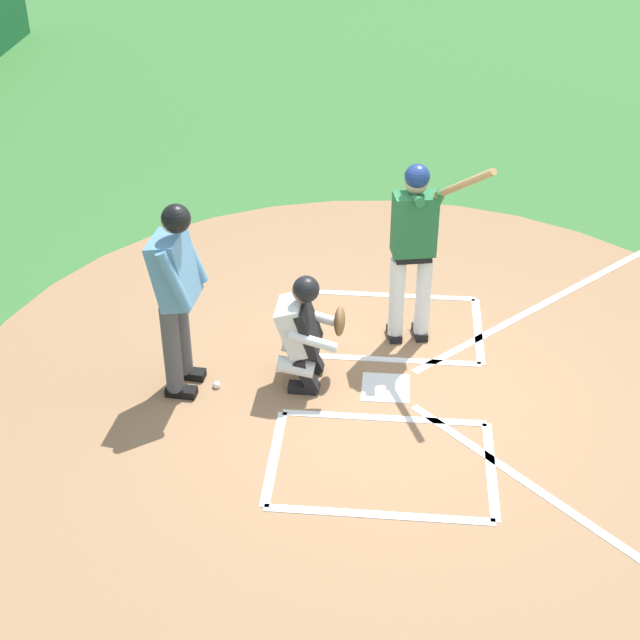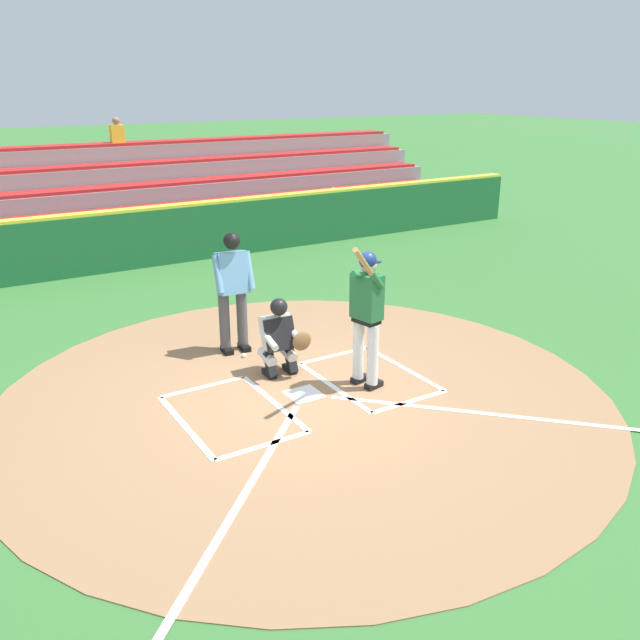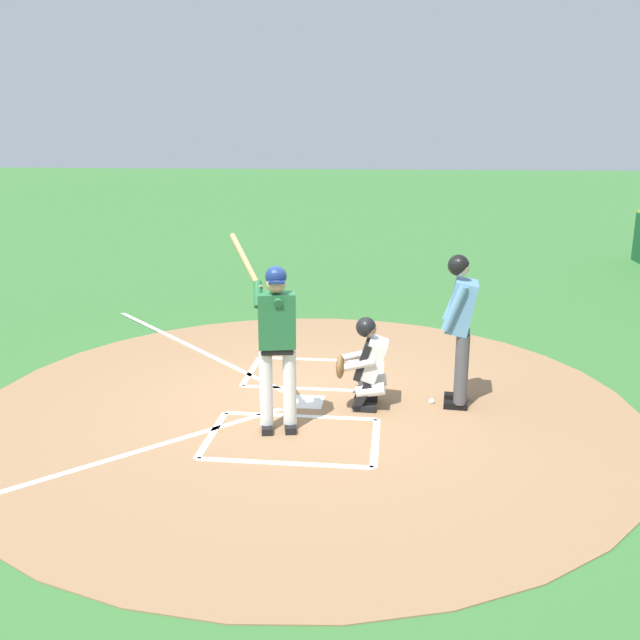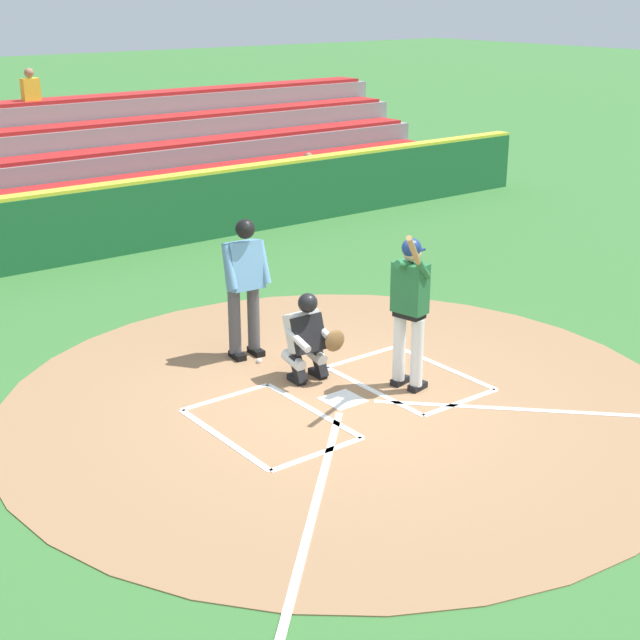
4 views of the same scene
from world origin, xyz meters
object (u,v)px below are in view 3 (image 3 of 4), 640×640
plate_umpire (460,320)px  batter (276,336)px  catcher (367,361)px  baseball (432,401)px

plate_umpire → batter: bearing=115.3°
batter → catcher: batter is taller
baseball → catcher: bearing=103.1°
batter → baseball: (0.97, -1.76, -1.06)m
plate_umpire → baseball: bearing=90.8°
catcher → plate_umpire: size_ratio=0.61×
batter → catcher: size_ratio=1.88×
batter → baseball: size_ratio=28.76×
batter → baseball: batter is taller
plate_umpire → baseball: 1.08m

